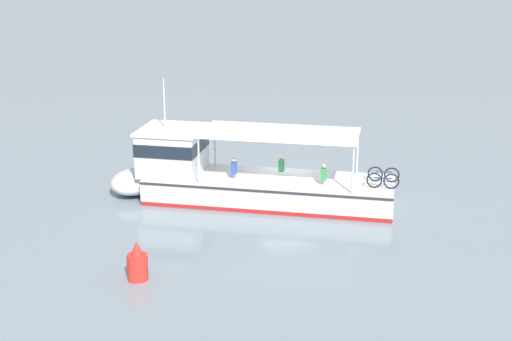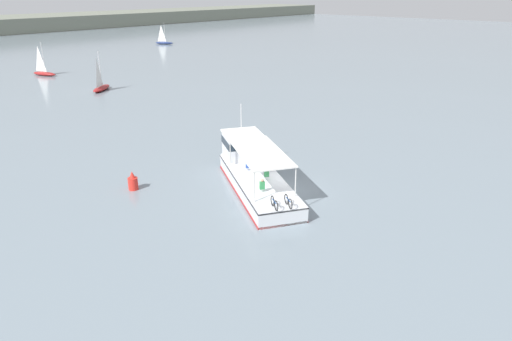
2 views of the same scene
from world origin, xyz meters
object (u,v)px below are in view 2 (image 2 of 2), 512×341
Objects in this scene: ferry_main at (252,170)px; channel_buoy at (133,182)px; sailboat_far_left at (101,87)px; sailboat_horizon_east at (164,42)px; sailboat_outer_anchorage at (44,72)px.

channel_buoy is at bearing 138.76° from ferry_main.
sailboat_far_left is 57.29m from sailboat_horizon_east.
ferry_main is at bearing -41.24° from channel_buoy.
sailboat_horizon_east is at bearing 55.74° from ferry_main.
sailboat_horizon_east reaches higher than ferry_main.
sailboat_far_left and sailboat_horizon_east have the same top height.
ferry_main is 2.29× the size of sailboat_outer_anchorage.
sailboat_horizon_east is 46.79m from sailboat_outer_anchorage.
sailboat_outer_anchorage is at bearing 78.97° from ferry_main.
sailboat_far_left is 17.79m from sailboat_outer_anchorage.
sailboat_outer_anchorage reaches higher than channel_buoy.
sailboat_far_left and sailboat_outer_anchorage have the same top height.
channel_buoy is at bearing -109.13° from sailboat_outer_anchorage.
sailboat_far_left reaches higher than channel_buoy.
channel_buoy is at bearing -129.59° from sailboat_horizon_east.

